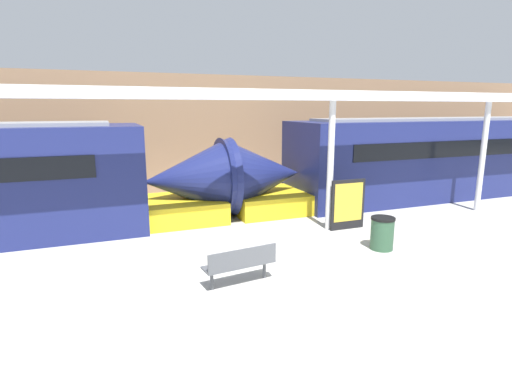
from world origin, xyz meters
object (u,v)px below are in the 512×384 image
Objects in this scene: train_left at (451,158)px; bench_near at (241,262)px; support_column_far at (482,158)px; support_column_near at (330,167)px; poster_board at (348,204)px; trash_bin at (382,233)px.

bench_near is at bearing -154.41° from train_left.
support_column_near is at bearing 180.00° from support_column_far.
support_column_far reaches higher than train_left.
bench_near is at bearing -164.35° from support_column_far.
train_left is at bearing 19.30° from support_column_near.
bench_near is 0.41× the size of support_column_near.
poster_board is at bearing -22.93° from support_column_near.
bench_near is 4.97m from poster_board.
support_column_far reaches higher than bench_near.
train_left reaches higher than poster_board.
support_column_far is at bearing 2.25° from poster_board.
support_column_far is at bearing 8.35° from bench_near.
train_left is 2.99m from support_column_far.
support_column_near is at bearing -160.70° from train_left.
support_column_far is at bearing 19.53° from trash_bin.
support_column_far is (5.74, 2.04, 1.47)m from trash_bin.
train_left is 7.57m from poster_board.
support_column_far is at bearing -117.92° from train_left.
trash_bin is at bearing -80.05° from support_column_near.
trash_bin is 0.22× the size of support_column_far.
bench_near is 1.83× the size of trash_bin.
train_left is at bearing 22.18° from poster_board.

